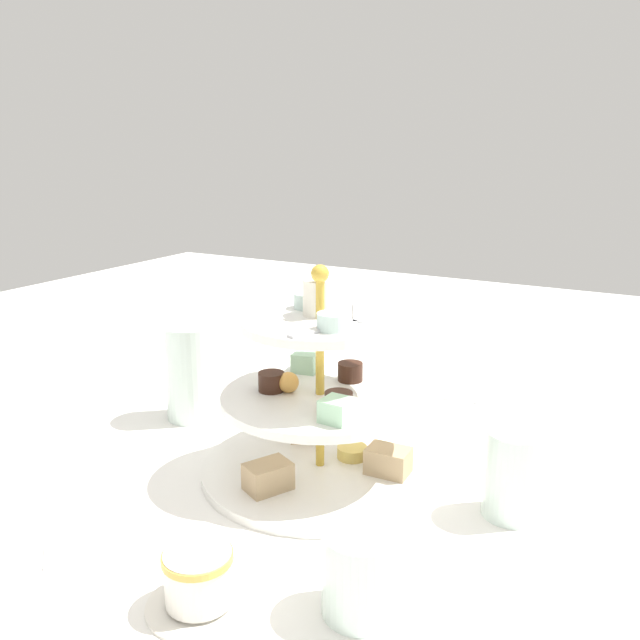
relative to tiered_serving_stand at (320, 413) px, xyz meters
The scene contains 8 objects.
ground_plane 0.07m from the tiered_serving_stand, 163.72° to the right, with size 2.40×2.40×0.00m, color white.
tiered_serving_stand is the anchor object (origin of this frame).
water_glass_tall_right 0.24m from the tiered_serving_stand, 77.04° to the left, with size 0.07×0.07×0.13m, color silver.
water_glass_short_left 0.25m from the tiered_serving_stand, 143.24° to the right, with size 0.06×0.06×0.07m, color silver.
teacup_with_saucer 0.26m from the tiered_serving_stand, behind, with size 0.09×0.09×0.05m.
butter_knife_left 0.30m from the tiered_serving_stand, ahead, with size 0.17×0.01×0.00m, color silver.
butter_knife_right 0.30m from the tiered_serving_stand, 140.04° to the left, with size 0.17×0.01×0.00m, color silver.
water_glass_mid_back 0.22m from the tiered_serving_stand, 86.05° to the right, with size 0.06×0.06×0.09m, color silver.
Camera 1 is at (-0.62, -0.34, 0.37)m, focal length 37.36 mm.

